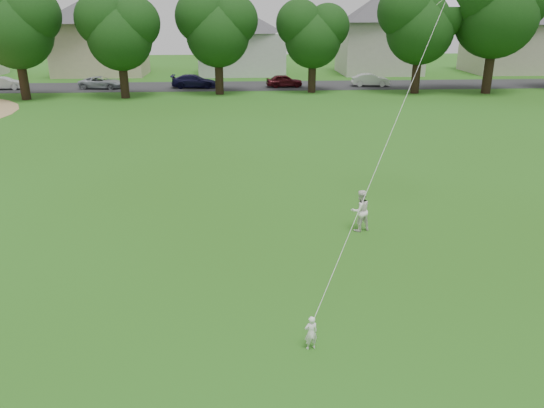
{
  "coord_description": "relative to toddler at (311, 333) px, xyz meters",
  "views": [
    {
      "loc": [
        -0.57,
        -11.34,
        7.25
      ],
      "look_at": [
        0.28,
        2.0,
        2.3
      ],
      "focal_mm": 35.0,
      "sensor_mm": 36.0,
      "label": 1
    }
  ],
  "objects": [
    {
      "name": "tree_row",
      "position": [
        4.38,
        37.26,
        5.89
      ],
      "size": [
        80.06,
        8.78,
        11.71
      ],
      "color": "black",
      "rests_on": "ground"
    },
    {
      "name": "toddler",
      "position": [
        0.0,
        0.0,
        0.0
      ],
      "size": [
        0.34,
        0.26,
        0.84
      ],
      "primitive_type": "imported",
      "rotation": [
        0.0,
        0.0,
        3.36
      ],
      "color": "white",
      "rests_on": "ground"
    },
    {
      "name": "parked_cars",
      "position": [
        -9.4,
        42.29,
        0.19
      ],
      "size": [
        45.11,
        2.23,
        1.25
      ],
      "color": "black",
      "rests_on": "ground"
    },
    {
      "name": "ground",
      "position": [
        -0.94,
        1.29,
        -0.42
      ],
      "size": [
        160.0,
        160.0,
        0.0
      ],
      "primitive_type": "plane",
      "color": "#2A5A14",
      "rests_on": "ground"
    },
    {
      "name": "kite",
      "position": [
        2.83,
        4.39,
        3.71
      ],
      "size": [
        3.38,
        4.92,
        12.6
      ],
      "color": "silver",
      "rests_on": "ground"
    },
    {
      "name": "older_boy",
      "position": [
        2.58,
        6.67,
        0.31
      ],
      "size": [
        0.85,
        0.75,
        1.47
      ],
      "primitive_type": "imported",
      "rotation": [
        0.0,
        0.0,
        3.47
      ],
      "color": "white",
      "rests_on": "ground"
    },
    {
      "name": "house_row",
      "position": [
        1.0,
        53.29,
        4.75
      ],
      "size": [
        77.28,
        14.25,
        10.59
      ],
      "color": "beige",
      "rests_on": "ground"
    },
    {
      "name": "street",
      "position": [
        -0.94,
        43.29,
        -0.41
      ],
      "size": [
        90.0,
        7.0,
        0.01
      ],
      "primitive_type": "cube",
      "color": "#2D2D30",
      "rests_on": "ground"
    }
  ]
}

